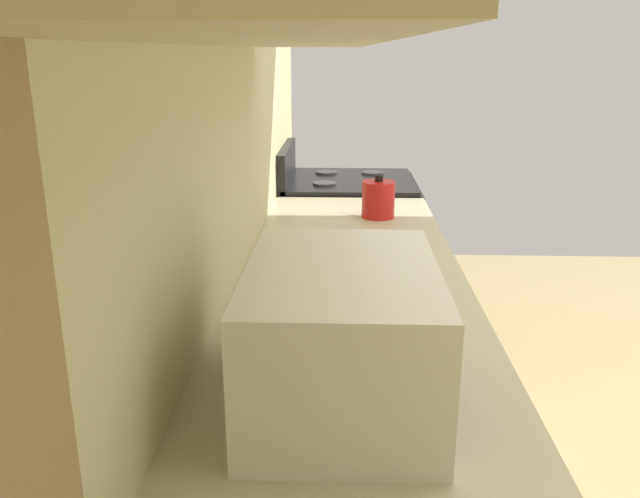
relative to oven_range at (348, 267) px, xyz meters
The scene contains 5 objects.
wall_back 1.73m from the oven_range, 165.10° to the left, with size 4.06×0.12×2.62m, color beige.
oven_range is the anchor object (origin of this frame).
microwave 2.12m from the oven_range, behind, with size 0.49×0.35×0.26m.
bowl 1.49m from the oven_range, behind, with size 0.13×0.13×0.06m.
kettle 0.85m from the oven_range, behind, with size 0.17×0.13×0.17m.
Camera 1 is at (-1.65, 1.27, 1.52)m, focal length 36.05 mm.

